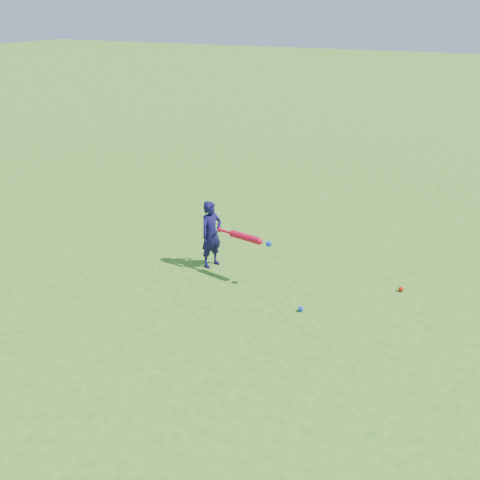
{
  "coord_description": "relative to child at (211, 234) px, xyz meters",
  "views": [
    {
      "loc": [
        4.17,
        -6.02,
        3.46
      ],
      "look_at": [
        1.25,
        -0.08,
        0.53
      ],
      "focal_mm": 40.0,
      "sensor_mm": 36.0,
      "label": 1
    }
  ],
  "objects": [
    {
      "name": "bat_swing",
      "position": [
        0.64,
        -0.17,
        0.14
      ],
      "size": [
        0.84,
        0.21,
        0.1
      ],
      "rotation": [
        0.0,
        0.0,
        -0.17
      ],
      "color": "red",
      "rests_on": "ground"
    },
    {
      "name": "child",
      "position": [
        0.0,
        0.0,
        0.0
      ],
      "size": [
        0.34,
        0.41,
        0.97
      ],
      "primitive_type": "imported",
      "rotation": [
        0.0,
        0.0,
        1.22
      ],
      "color": "#120E42",
      "rests_on": "ground"
    },
    {
      "name": "ground_ball_blue",
      "position": [
        1.59,
        -0.63,
        -0.45
      ],
      "size": [
        0.07,
        0.07,
        0.07
      ],
      "primitive_type": "sphere",
      "color": "#0B3BC4",
      "rests_on": "ground"
    },
    {
      "name": "ground",
      "position": [
        -0.76,
        -0.0,
        -0.49
      ],
      "size": [
        80.0,
        80.0,
        0.0
      ],
      "primitive_type": "plane",
      "color": "#3B771C",
      "rests_on": "ground"
    },
    {
      "name": "ground_ball_red",
      "position": [
        2.6,
        0.42,
        -0.45
      ],
      "size": [
        0.07,
        0.07,
        0.07
      ],
      "primitive_type": "sphere",
      "color": "red",
      "rests_on": "ground"
    }
  ]
}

